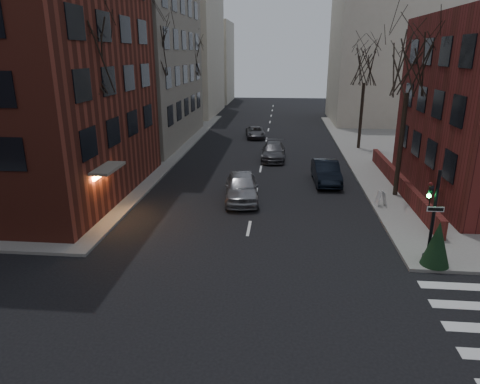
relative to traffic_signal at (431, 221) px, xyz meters
name	(u,v)px	position (x,y,z in m)	size (l,w,h in m)	color
low_wall_right	(400,183)	(1.36, 10.01, -1.26)	(0.35, 16.00, 1.00)	maroon
building_distant_la	(168,50)	(-22.94, 46.01, 7.09)	(14.00, 16.00, 18.00)	beige
building_distant_ra	(390,58)	(7.06, 41.01, 6.09)	(14.00, 14.00, 16.00)	beige
building_distant_lb	(203,62)	(-20.94, 63.01, 5.09)	(10.00, 12.00, 14.00)	beige
traffic_signal	(431,221)	(0.00, 0.00, 0.00)	(0.76, 0.44, 4.00)	black
tree_left_a	(85,57)	(-16.74, 5.01, 6.56)	(4.18, 4.18, 10.26)	#2D231C
tree_left_b	(152,50)	(-16.74, 17.01, 7.00)	(4.40, 4.40, 10.80)	#2D231C
tree_left_c	(189,59)	(-16.74, 31.01, 6.12)	(3.96, 3.96, 9.72)	#2D231C
tree_right_a	(410,65)	(0.86, 9.01, 6.12)	(3.96, 3.96, 9.72)	#2D231C
tree_right_b	(365,66)	(0.86, 23.01, 5.68)	(3.74, 3.74, 9.18)	#2D231C
streetlamp_near	(148,117)	(-16.14, 13.01, 2.33)	(0.36, 0.36, 6.28)	black
streetlamp_far	(199,93)	(-16.14, 33.01, 2.33)	(0.36, 0.36, 6.28)	black
parked_sedan	(326,172)	(-3.22, 11.68, -1.13)	(1.65, 4.74, 1.56)	black
car_lane_silver	(242,187)	(-8.74, 7.48, -1.06)	(2.01, 5.00, 1.70)	gray
car_lane_gray	(273,151)	(-7.03, 18.24, -1.21)	(1.97, 4.83, 1.40)	#404045
car_lane_far	(255,132)	(-9.18, 27.96, -1.33)	(1.92, 4.16, 1.16)	#434248
sandwich_board	(381,198)	(-0.49, 6.82, -1.32)	(0.39, 0.55, 0.88)	white
evergreen_shrub	(437,244)	(0.20, -0.49, -0.79)	(1.17, 1.17, 1.94)	#163218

